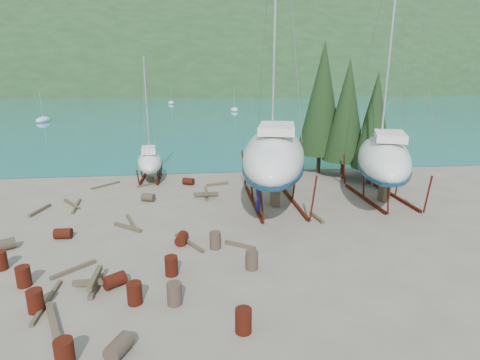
{
  "coord_description": "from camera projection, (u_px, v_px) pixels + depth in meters",
  "views": [
    {
      "loc": [
        -0.03,
        -18.31,
        8.44
      ],
      "look_at": [
        2.47,
        3.0,
        2.57
      ],
      "focal_mm": 28.0,
      "sensor_mm": 36.0,
      "label": 1
    }
  ],
  "objects": [
    {
      "name": "ground",
      "position": [
        200.0,
        243.0,
        19.77
      ],
      "size": [
        600.0,
        600.0,
        0.0
      ],
      "primitive_type": "plane",
      "color": "#645A4F",
      "rests_on": "ground"
    },
    {
      "name": "bay_water",
      "position": [
        195.0,
        88.0,
        321.51
      ],
      "size": [
        700.0,
        700.0,
        0.0
      ],
      "primitive_type": "plane",
      "color": "#1A7086",
      "rests_on": "ground"
    },
    {
      "name": "far_hill",
      "position": [
        195.0,
        88.0,
        326.3
      ],
      "size": [
        800.0,
        360.0,
        110.0
      ],
      "primitive_type": "ellipsoid",
      "color": "#1D351A",
      "rests_on": "ground"
    },
    {
      "name": "far_house_left",
      "position": [
        79.0,
        89.0,
        194.25
      ],
      "size": [
        6.6,
        5.6,
        5.6
      ],
      "color": "beige",
      "rests_on": "ground"
    },
    {
      "name": "far_house_center",
      "position": [
        157.0,
        88.0,
        198.75
      ],
      "size": [
        6.6,
        5.6,
        5.6
      ],
      "color": "beige",
      "rests_on": "ground"
    },
    {
      "name": "far_house_right",
      "position": [
        250.0,
        88.0,
        204.37
      ],
      "size": [
        6.6,
        5.6,
        5.6
      ],
      "color": "beige",
      "rests_on": "ground"
    },
    {
      "name": "cypress_near_right",
      "position": [
        347.0,
        111.0,
        31.14
      ],
      "size": [
        3.6,
        3.6,
        10.0
      ],
      "color": "black",
      "rests_on": "ground"
    },
    {
      "name": "cypress_mid_right",
      "position": [
        374.0,
        124.0,
        29.62
      ],
      "size": [
        3.06,
        3.06,
        8.5
      ],
      "color": "black",
      "rests_on": "ground"
    },
    {
      "name": "cypress_back_left",
      "position": [
        322.0,
        99.0,
        32.66
      ],
      "size": [
        4.14,
        4.14,
        11.5
      ],
      "color": "black",
      "rests_on": "ground"
    },
    {
      "name": "cypress_far_right",
      "position": [
        375.0,
        116.0,
        32.59
      ],
      "size": [
        3.24,
        3.24,
        9.0
      ],
      "color": "black",
      "rests_on": "ground"
    },
    {
      "name": "moored_boat_left",
      "position": [
        43.0,
        120.0,
        73.77
      ],
      "size": [
        2.0,
        5.0,
        6.05
      ],
      "color": "silver",
      "rests_on": "ground"
    },
    {
      "name": "moored_boat_mid",
      "position": [
        234.0,
        110.0,
        97.42
      ],
      "size": [
        2.0,
        5.0,
        6.05
      ],
      "color": "silver",
      "rests_on": "ground"
    },
    {
      "name": "moored_boat_far",
      "position": [
        171.0,
        103.0,
        124.14
      ],
      "size": [
        2.0,
        5.0,
        6.05
      ],
      "color": "silver",
      "rests_on": "ground"
    },
    {
      "name": "large_sailboat_near",
      "position": [
        274.0,
        154.0,
        25.25
      ],
      "size": [
        7.11,
        14.3,
        21.63
      ],
      "rotation": [
        0.0,
        0.0,
        -0.24
      ],
      "color": "silver",
      "rests_on": "ground"
    },
    {
      "name": "large_sailboat_far",
      "position": [
        384.0,
        157.0,
        26.26
      ],
      "size": [
        7.77,
        12.16,
        18.59
      ],
      "rotation": [
        0.0,
        0.0,
        -0.4
      ],
      "color": "silver",
      "rests_on": "ground"
    },
    {
      "name": "small_sailboat_shore",
      "position": [
        150.0,
        161.0,
        31.47
      ],
      "size": [
        2.63,
        6.46,
        10.07
      ],
      "rotation": [
        0.0,
        0.0,
        0.11
      ],
      "color": "silver",
      "rests_on": "ground"
    },
    {
      "name": "worker",
      "position": [
        258.0,
        201.0,
        23.6
      ],
      "size": [
        0.47,
        0.69,
        1.82
      ],
      "primitive_type": "imported",
      "rotation": [
        0.0,
        0.0,
        1.63
      ],
      "color": "navy",
      "rests_on": "ground"
    },
    {
      "name": "drum_0",
      "position": [
        24.0,
        276.0,
        15.6
      ],
      "size": [
        0.58,
        0.58,
        0.88
      ],
      "primitive_type": "cylinder",
      "color": "#52180E",
      "rests_on": "ground"
    },
    {
      "name": "drum_1",
      "position": [
        119.0,
        347.0,
        11.72
      ],
      "size": [
        0.9,
        1.04,
        0.58
      ],
      "primitive_type": "cylinder",
      "rotation": [
        1.57,
        0.0,
        2.7
      ],
      "color": "#2D2823",
      "rests_on": "ground"
    },
    {
      "name": "drum_2",
      "position": [
        63.0,
        233.0,
        20.26
      ],
      "size": [
        0.9,
        0.61,
        0.58
      ],
      "primitive_type": "cylinder",
      "rotation": [
        1.57,
        0.0,
        1.54
      ],
      "color": "#52180E",
      "rests_on": "ground"
    },
    {
      "name": "drum_3",
      "position": [
        64.0,
        353.0,
        11.25
      ],
      "size": [
        0.58,
        0.58,
        0.88
      ],
      "primitive_type": "cylinder",
      "color": "#52180E",
      "rests_on": "ground"
    },
    {
      "name": "drum_4",
      "position": [
        188.0,
        181.0,
        30.46
      ],
      "size": [
        1.04,
        0.9,
        0.58
      ],
      "primitive_type": "cylinder",
      "rotation": [
        1.57,
        0.0,
        1.14
      ],
      "color": "#52180E",
      "rests_on": "ground"
    },
    {
      "name": "drum_5",
      "position": [
        215.0,
        240.0,
        19.06
      ],
      "size": [
        0.58,
        0.58,
        0.88
      ],
      "primitive_type": "cylinder",
      "color": "#2D2823",
      "rests_on": "ground"
    },
    {
      "name": "drum_6",
      "position": [
        182.0,
        239.0,
        19.63
      ],
      "size": [
        0.73,
        0.97,
        0.58
      ],
      "primitive_type": "cylinder",
      "rotation": [
        1.57,
        0.0,
        -0.18
      ],
      "color": "#52180E",
      "rests_on": "ground"
    },
    {
      "name": "drum_7",
      "position": [
        243.0,
        321.0,
        12.76
      ],
      "size": [
        0.58,
        0.58,
        0.88
      ],
      "primitive_type": "cylinder",
      "color": "#52180E",
      "rests_on": "ground"
    },
    {
      "name": "drum_8",
      "position": [
        0.0,
        261.0,
        16.95
      ],
      "size": [
        0.58,
        0.58,
        0.88
      ],
      "primitive_type": "cylinder",
      "color": "#52180E",
      "rests_on": "ground"
    },
    {
      "name": "drum_9",
      "position": [
        148.0,
        197.0,
        26.4
      ],
      "size": [
        1.02,
        0.84,
        0.58
      ],
      "primitive_type": "cylinder",
      "rotation": [
        1.57,
        0.0,
        1.23
      ],
      "color": "#2D2823",
      "rests_on": "ground"
    },
    {
      "name": "drum_10",
      "position": [
        135.0,
        293.0,
        14.38
      ],
      "size": [
        0.58,
        0.58,
        0.88
      ],
      "primitive_type": "cylinder",
      "color": "#52180E",
      "rests_on": "ground"
    },
    {
      "name": "drum_12",
      "position": [
        115.0,
        280.0,
        15.58
      ],
      "size": [
        1.05,
        1.0,
        0.58
      ],
      "primitive_type": "cylinder",
      "rotation": [
        1.57,
        0.0,
        2.23
      ],
      "color": "#52180E",
      "rests_on": "ground"
    },
    {
      "name": "drum_13",
      "position": [
        35.0,
        301.0,
        13.88
      ],
      "size": [
        0.58,
        0.58,
        0.88
      ],
      "primitive_type": "cylinder",
      "color": "#52180E",
      "rests_on": "ground"
    },
    {
      "name": "drum_14",
      "position": [
        171.0,
        266.0,
        16.48
      ],
      "size": [
        0.58,
        0.58,
        0.88
      ],
      "primitive_type": "cylinder",
      "color": "#52180E",
      "rests_on": "ground"
    },
    {
      "name": "drum_15",
      "position": [
        5.0,
        244.0,
        18.93
      ],
      "size": [
        1.05,
        0.96,
        0.58
      ],
      "primitive_type": "cylinder",
      "rotation": [
        1.57,
        0.0,
        2.12
      ],
      "color": "#2D2823",
      "rests_on": "ground"
    },
    {
      "name": "drum_16",
      "position": [
        174.0,
        294.0,
        14.34
      ],
      "size": [
        0.58,
        0.58,
        0.88
      ],
      "primitive_type": "cylinder",
      "color": "#2D2823",
      "rests_on": "ground"
    },
    {
      "name": "drum_17",
      "position": [
        252.0,
        260.0,
        17.0
      ],
      "size": [
        0.58,
        0.58,
        0.88
      ],
      "primitive_type": "cylinder",
      "color": "#2D2823",
      "rests_on": "ground"
    },
    {
      "name": "timber_0",
      "position": [
        106.0,
        185.0,
        30.15
      ],
      "size": [
        1.92,
        1.97,
        0.14
      ],
      "primitive_type": "cube",
      "rotation": [
        0.0,
        0.0,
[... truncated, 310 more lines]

